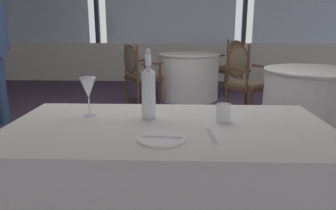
{
  "coord_description": "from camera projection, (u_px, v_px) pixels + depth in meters",
  "views": [
    {
      "loc": [
        0.2,
        -3.15,
        1.22
      ],
      "look_at": [
        0.15,
        -1.67,
        0.85
      ],
      "focal_mm": 33.66,
      "sensor_mm": 36.0,
      "label": 1
    }
  ],
  "objects": [
    {
      "name": "ground_plane",
      "position": [
        159.0,
        144.0,
        3.36
      ],
      "size": [
        13.85,
        13.85,
        0.0
      ],
      "primitive_type": "plane",
      "color": "#47384C"
    },
    {
      "name": "window_wall_far",
      "position": [
        170.0,
        34.0,
        6.98
      ],
      "size": [
        10.3,
        0.14,
        2.6
      ],
      "color": "silver",
      "rests_on": "ground_plane"
    },
    {
      "name": "foreground_table",
      "position": [
        168.0,
        198.0,
        1.58
      ],
      "size": [
        1.53,
        0.81,
        0.77
      ],
      "color": "silver",
      "rests_on": "ground_plane"
    },
    {
      "name": "side_plate",
      "position": [
        162.0,
        138.0,
        1.29
      ],
      "size": [
        0.2,
        0.2,
        0.01
      ],
      "primitive_type": "cylinder",
      "color": "white",
      "rests_on": "foreground_table"
    },
    {
      "name": "butter_knife",
      "position": [
        162.0,
        137.0,
        1.29
      ],
      "size": [
        0.17,
        0.03,
        0.0
      ],
      "primitive_type": "cube",
      "rotation": [
        0.0,
        0.0,
        -0.08
      ],
      "color": "silver",
      "rests_on": "foreground_table"
    },
    {
      "name": "dinner_fork",
      "position": [
        212.0,
        136.0,
        1.33
      ],
      "size": [
        0.03,
        0.19,
        0.0
      ],
      "primitive_type": "cube",
      "rotation": [
        0.0,
        0.0,
        1.66
      ],
      "color": "silver",
      "rests_on": "foreground_table"
    },
    {
      "name": "water_bottle",
      "position": [
        149.0,
        90.0,
        1.58
      ],
      "size": [
        0.07,
        0.07,
        0.35
      ],
      "color": "white",
      "rests_on": "foreground_table"
    },
    {
      "name": "wine_glass",
      "position": [
        88.0,
        89.0,
        1.6
      ],
      "size": [
        0.08,
        0.08,
        0.2
      ],
      "color": "white",
      "rests_on": "foreground_table"
    },
    {
      "name": "water_tumbler",
      "position": [
        223.0,
        113.0,
        1.53
      ],
      "size": [
        0.07,
        0.07,
        0.09
      ],
      "primitive_type": "cylinder",
      "color": "white",
      "rests_on": "foreground_table"
    },
    {
      "name": "background_table_0",
      "position": [
        312.0,
        104.0,
        3.49
      ],
      "size": [
        1.09,
        1.09,
        0.77
      ],
      "color": "silver",
      "rests_on": "ground_plane"
    },
    {
      "name": "dining_chair_0_0",
      "position": [
        244.0,
        76.0,
        4.21
      ],
      "size": [
        0.66,
        0.65,
        0.98
      ],
      "rotation": [
        0.0,
        0.0,
        5.38
      ],
      "color": "brown",
      "rests_on": "ground_plane"
    },
    {
      "name": "background_table_1",
      "position": [
        188.0,
        76.0,
        5.4
      ],
      "size": [
        1.05,
        1.05,
        0.77
      ],
      "color": "silver",
      "rests_on": "ground_plane"
    },
    {
      "name": "dining_chair_1_0",
      "position": [
        230.0,
        62.0,
        5.85
      ],
      "size": [
        0.64,
        0.66,
        0.98
      ],
      "rotation": [
        0.0,
        0.0,
        3.73
      ],
      "color": "brown",
      "rests_on": "ground_plane"
    },
    {
      "name": "dining_chair_1_1",
      "position": [
        138.0,
        70.0,
        4.87
      ],
      "size": [
        0.64,
        0.66,
        0.96
      ],
      "rotation": [
        0.0,
        0.0,
        6.87
      ],
      "color": "brown",
      "rests_on": "ground_plane"
    }
  ]
}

